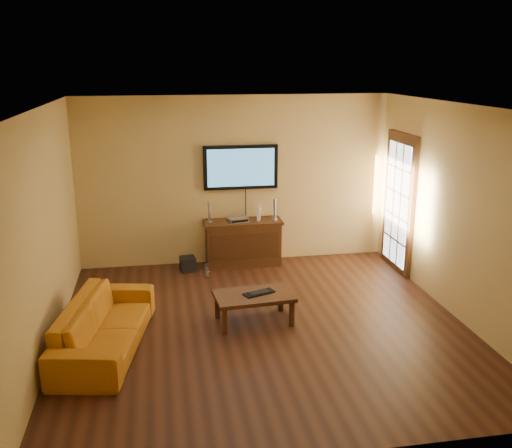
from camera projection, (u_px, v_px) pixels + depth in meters
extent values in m
plane|color=black|center=(264.00, 326.00, 7.14)|extent=(5.00, 5.00, 0.00)
plane|color=tan|center=(235.00, 181.00, 9.14)|extent=(5.00, 0.00, 5.00)
plane|color=tan|center=(44.00, 232.00, 6.36)|extent=(0.00, 5.00, 5.00)
plane|color=tan|center=(459.00, 213.00, 7.19)|extent=(0.00, 5.00, 5.00)
plane|color=white|center=(265.00, 107.00, 6.40)|extent=(5.00, 5.00, 0.00)
cube|color=#3B1E0D|center=(399.00, 204.00, 8.87)|extent=(0.06, 1.02, 2.22)
cube|color=white|center=(397.00, 204.00, 8.87)|extent=(0.01, 0.79, 1.89)
cube|color=#3B1E0D|center=(243.00, 244.00, 9.20)|extent=(1.18, 0.44, 0.70)
cube|color=black|center=(245.00, 246.00, 8.98)|extent=(1.09, 0.02, 0.42)
cube|color=#3B1E0D|center=(243.00, 222.00, 9.10)|extent=(1.25, 0.48, 0.04)
cube|color=black|center=(241.00, 167.00, 9.05)|extent=(1.19, 0.07, 0.70)
cube|color=teal|center=(241.00, 168.00, 9.01)|extent=(1.07, 0.01, 0.60)
cube|color=#3B1E0D|center=(254.00, 296.00, 7.15)|extent=(1.02, 0.67, 0.05)
cube|color=#3B1E0D|center=(225.00, 321.00, 6.89)|extent=(0.06, 0.06, 0.33)
cube|color=#3B1E0D|center=(292.00, 314.00, 7.10)|extent=(0.06, 0.06, 0.33)
cube|color=#3B1E0D|center=(217.00, 306.00, 7.32)|extent=(0.06, 0.06, 0.33)
cube|color=#3B1E0D|center=(281.00, 299.00, 7.53)|extent=(0.06, 0.06, 0.33)
imported|color=#BA6E14|center=(104.00, 317.00, 6.48)|extent=(0.93, 2.05, 0.77)
cylinder|color=silver|center=(210.00, 221.00, 9.03)|extent=(0.09, 0.09, 0.01)
cylinder|color=silver|center=(209.00, 211.00, 8.99)|extent=(0.05, 0.05, 0.32)
cylinder|color=silver|center=(274.00, 219.00, 9.15)|extent=(0.10, 0.10, 0.01)
cylinder|color=silver|center=(275.00, 209.00, 9.10)|extent=(0.05, 0.05, 0.34)
cube|color=silver|center=(237.00, 219.00, 9.03)|extent=(0.36, 0.29, 0.07)
cube|color=white|center=(259.00, 214.00, 9.11)|extent=(0.09, 0.16, 0.21)
cube|color=black|center=(188.00, 264.00, 8.99)|extent=(0.26, 0.26, 0.23)
cylinder|color=white|center=(206.00, 271.00, 8.73)|extent=(0.08, 0.08, 0.20)
sphere|color=white|center=(206.00, 264.00, 8.70)|extent=(0.04, 0.04, 0.04)
cube|color=black|center=(259.00, 293.00, 7.16)|extent=(0.43, 0.28, 0.02)
cube|color=black|center=(259.00, 292.00, 7.16)|extent=(0.28, 0.19, 0.01)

